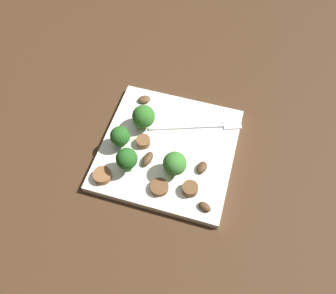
% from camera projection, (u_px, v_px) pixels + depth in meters
% --- Properties ---
extents(ground_plane, '(1.40, 1.40, 0.00)m').
position_uv_depth(ground_plane, '(168.00, 151.00, 0.64)').
color(ground_plane, '#422B19').
extents(plate, '(0.24, 0.24, 0.02)m').
position_uv_depth(plate, '(168.00, 149.00, 0.63)').
color(plate, white).
rests_on(plate, ground_plane).
extents(fork, '(0.17, 0.07, 0.00)m').
position_uv_depth(fork, '(202.00, 126.00, 0.65)').
color(fork, silver).
rests_on(fork, plate).
extents(broccoli_floret_0, '(0.04, 0.04, 0.05)m').
position_uv_depth(broccoli_floret_0, '(175.00, 164.00, 0.57)').
color(broccoli_floret_0, '#408630').
rests_on(broccoli_floret_0, plate).
extents(broccoli_floret_1, '(0.04, 0.04, 0.05)m').
position_uv_depth(broccoli_floret_1, '(120.00, 136.00, 0.60)').
color(broccoli_floret_1, '#296420').
rests_on(broccoli_floret_1, plate).
extents(broccoli_floret_2, '(0.04, 0.04, 0.06)m').
position_uv_depth(broccoli_floret_2, '(127.00, 159.00, 0.57)').
color(broccoli_floret_2, '#296420').
rests_on(broccoli_floret_2, plate).
extents(broccoli_floret_3, '(0.04, 0.04, 0.05)m').
position_uv_depth(broccoli_floret_3, '(144.00, 117.00, 0.62)').
color(broccoli_floret_3, '#347525').
rests_on(broccoli_floret_3, plate).
extents(sausage_slice_0, '(0.04, 0.04, 0.02)m').
position_uv_depth(sausage_slice_0, '(190.00, 189.00, 0.57)').
color(sausage_slice_0, brown).
rests_on(sausage_slice_0, plate).
extents(sausage_slice_1, '(0.04, 0.04, 0.01)m').
position_uv_depth(sausage_slice_1, '(103.00, 176.00, 0.59)').
color(sausage_slice_1, brown).
rests_on(sausage_slice_1, plate).
extents(sausage_slice_2, '(0.05, 0.05, 0.01)m').
position_uv_depth(sausage_slice_2, '(159.00, 187.00, 0.57)').
color(sausage_slice_2, brown).
rests_on(sausage_slice_2, plate).
extents(sausage_slice_4, '(0.03, 0.03, 0.01)m').
position_uv_depth(sausage_slice_4, '(143.00, 142.00, 0.62)').
color(sausage_slice_4, brown).
rests_on(sausage_slice_4, plate).
extents(mushroom_0, '(0.03, 0.03, 0.01)m').
position_uv_depth(mushroom_0, '(144.00, 99.00, 0.68)').
color(mushroom_0, brown).
rests_on(mushroom_0, plate).
extents(mushroom_1, '(0.02, 0.03, 0.01)m').
position_uv_depth(mushroom_1, '(202.00, 167.00, 0.59)').
color(mushroom_1, '#4C331E').
rests_on(mushroom_1, plate).
extents(mushroom_2, '(0.03, 0.02, 0.01)m').
position_uv_depth(mushroom_2, '(205.00, 207.00, 0.56)').
color(mushroom_2, '#4C331E').
rests_on(mushroom_2, plate).
extents(mushroom_3, '(0.02, 0.03, 0.01)m').
position_uv_depth(mushroom_3, '(148.00, 159.00, 0.60)').
color(mushroom_3, '#4C331E').
rests_on(mushroom_3, plate).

